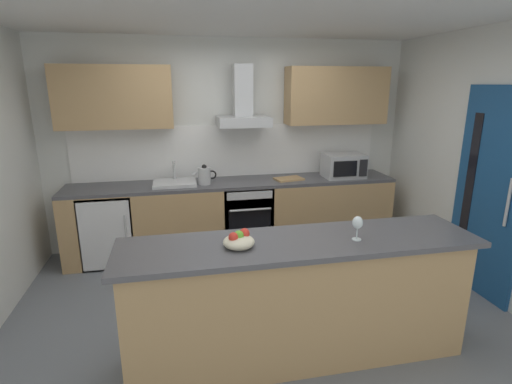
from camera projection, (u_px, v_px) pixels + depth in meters
name	position (u px, v px, depth m)	size (l,w,h in m)	color
ground	(260.00, 312.00, 3.68)	(5.55, 4.56, 0.02)	slate
ceiling	(261.00, 8.00, 2.98)	(5.55, 4.56, 0.02)	white
wall_back	(230.00, 144.00, 5.07)	(5.55, 0.12, 2.60)	silver
wall_right	(496.00, 165.00, 3.79)	(0.12, 4.56, 2.60)	silver
backsplash_tile	(231.00, 151.00, 5.02)	(3.87, 0.02, 0.66)	white
counter_back	(235.00, 216.00, 4.94)	(4.00, 0.60, 0.90)	tan
counter_island	(299.00, 300.00, 2.95)	(2.62, 0.64, 0.97)	tan
upper_cabinets	(232.00, 96.00, 4.69)	(3.95, 0.32, 0.70)	tan
side_door	(489.00, 194.00, 3.80)	(0.08, 0.85, 2.05)	navy
oven	(246.00, 215.00, 4.93)	(0.60, 0.62, 0.80)	slate
refrigerator	(110.00, 227.00, 4.62)	(0.58, 0.60, 0.85)	white
microwave	(344.00, 166.00, 5.00)	(0.50, 0.38, 0.30)	#B7BABC
sink	(175.00, 182.00, 4.65)	(0.50, 0.40, 0.26)	silver
kettle	(205.00, 176.00, 4.66)	(0.29, 0.15, 0.24)	#B7BABC
range_hood	(243.00, 107.00, 4.70)	(0.62, 0.45, 0.72)	#B7BABC
wine_glass	(358.00, 224.00, 2.81)	(0.08, 0.08, 0.18)	silver
fruit_bowl	(239.00, 241.00, 2.70)	(0.22, 0.22, 0.13)	beige
chopping_board	(289.00, 179.00, 4.90)	(0.34, 0.22, 0.02)	tan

